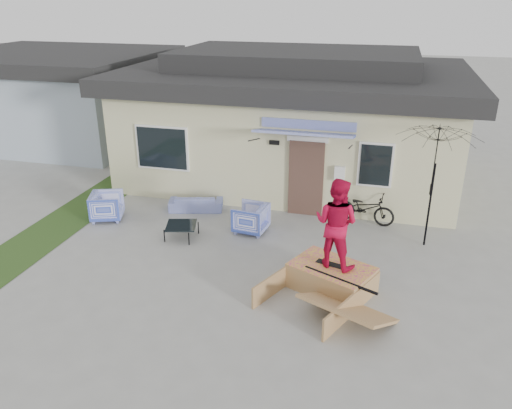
% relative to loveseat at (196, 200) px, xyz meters
% --- Properties ---
extents(ground, '(90.00, 90.00, 0.00)m').
position_rel_loveseat_xyz_m(ground, '(2.04, -3.97, -0.29)').
color(ground, gray).
rests_on(ground, ground).
extents(grass_strip, '(1.40, 8.00, 0.01)m').
position_rel_loveseat_xyz_m(grass_strip, '(-3.16, -1.97, -0.29)').
color(grass_strip, '#254018').
rests_on(grass_strip, ground).
extents(house, '(10.80, 8.49, 4.10)m').
position_rel_loveseat_xyz_m(house, '(2.04, 4.02, 1.65)').
color(house, beige).
rests_on(house, ground).
extents(neighbor_house, '(8.60, 7.60, 3.50)m').
position_rel_loveseat_xyz_m(neighbor_house, '(-8.46, 6.03, 1.49)').
color(neighbor_house, '#99A8B9').
rests_on(neighbor_house, ground).
extents(loveseat, '(1.56, 0.81, 0.59)m').
position_rel_loveseat_xyz_m(loveseat, '(0.00, 0.00, 0.00)').
color(loveseat, '#253DAC').
rests_on(loveseat, ground).
extents(armchair_left, '(0.99, 1.02, 0.83)m').
position_rel_loveseat_xyz_m(armchair_left, '(-2.10, -1.21, 0.12)').
color(armchair_left, '#253DAC').
rests_on(armchair_left, ground).
extents(armchair_right, '(0.83, 0.87, 0.82)m').
position_rel_loveseat_xyz_m(armchair_right, '(1.88, -0.95, 0.12)').
color(armchair_right, '#253DAC').
rests_on(armchair_right, ground).
extents(coffee_table, '(0.90, 0.90, 0.36)m').
position_rel_loveseat_xyz_m(coffee_table, '(0.29, -1.76, -0.11)').
color(coffee_table, black).
rests_on(coffee_table, ground).
extents(bicycle, '(1.69, 0.84, 1.03)m').
position_rel_loveseat_xyz_m(bicycle, '(4.67, 0.35, 0.22)').
color(bicycle, black).
rests_on(bicycle, ground).
extents(patio_umbrella, '(2.30, 2.20, 2.20)m').
position_rel_loveseat_xyz_m(patio_umbrella, '(6.21, -0.59, 1.46)').
color(patio_umbrella, black).
rests_on(patio_umbrella, ground).
extents(skate_ramp, '(2.35, 2.62, 0.54)m').
position_rel_loveseat_xyz_m(skate_ramp, '(4.24, -3.19, -0.02)').
color(skate_ramp, '#9A7143').
rests_on(skate_ramp, ground).
extents(skateboard, '(0.76, 0.39, 0.05)m').
position_rel_loveseat_xyz_m(skateboard, '(4.26, -3.14, 0.27)').
color(skateboard, black).
rests_on(skateboard, skate_ramp).
extents(skater, '(1.10, 0.96, 1.88)m').
position_rel_loveseat_xyz_m(skater, '(4.26, -3.14, 1.23)').
color(skater, '#BD0B33').
rests_on(skater, skateboard).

